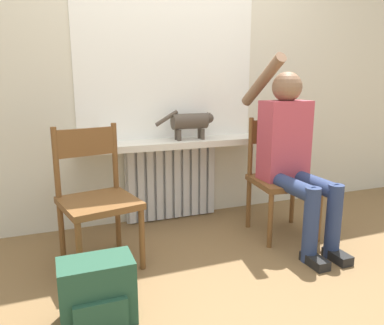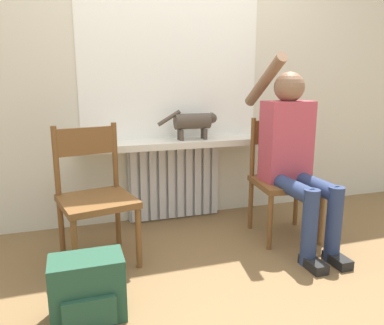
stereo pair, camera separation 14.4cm
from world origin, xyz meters
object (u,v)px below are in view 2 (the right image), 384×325
Objects in this scene: chair_left at (95,194)px; cat at (194,122)px; person at (294,151)px; chair_right at (283,177)px; backpack at (88,289)px.

chair_left is 1.01m from cat.
person is at bearing -47.82° from cat.
person is at bearing -17.20° from chair_left.
cat reaches higher than chair_left.
person is (1.35, -0.12, 0.22)m from chair_left.
cat is at bearing 132.18° from person.
chair_right is (1.35, 0.00, 0.00)m from chair_left.
chair_right is 0.81m from cat.
cat is at bearing 50.51° from backpack.
person reaches higher than chair_left.
cat reaches higher than chair_right.
chair_left is 1.79× the size of cat.
chair_left and chair_right have the same top height.
chair_right is 0.25m from person.
person is 1.60m from backpack.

